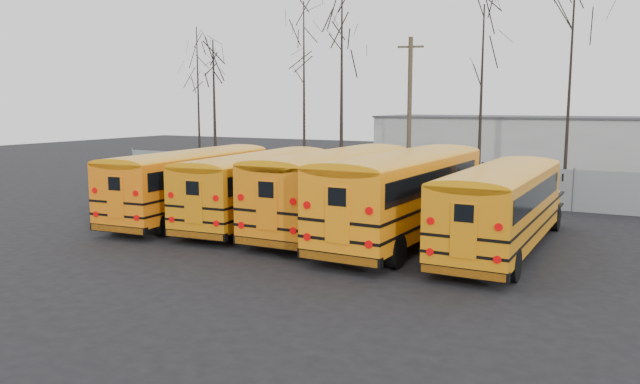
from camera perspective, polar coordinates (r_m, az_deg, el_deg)
The scene contains 15 objects.
ground at distance 22.95m, azimuth -1.57°, elevation -4.73°, with size 120.00×120.00×0.00m, color black.
fence at distance 33.62m, azimuth 8.47°, elevation 0.99°, with size 40.00×0.04×2.00m, color gray.
distant_building at distance 52.38m, azimuth 17.86°, elevation 4.29°, with size 22.00×8.00×4.00m, color #B8B8B3.
bus_a at distance 28.07m, azimuth -11.52°, elevation 1.25°, with size 3.38×11.32×3.13m.
bus_b at distance 26.56m, azimuth -5.50°, elevation 0.94°, with size 3.35×11.17×3.08m.
bus_c at distance 25.11m, azimuth 1.50°, elevation 0.86°, with size 2.76×11.82×3.30m.
bus_d at distance 23.30m, azimuth 7.87°, elevation 0.37°, with size 3.22×12.25×3.40m.
bus_e at distance 22.16m, azimuth 16.36°, elevation -0.80°, with size 2.63×10.98×3.06m.
utility_pole_left at distance 40.91m, azimuth 8.18°, elevation 7.55°, with size 1.63×0.57×9.31m.
tree_0 at distance 47.67m, azimuth -11.06°, elevation 8.22°, with size 0.26×0.26×10.70m, color black.
tree_1 at distance 42.92m, azimuth -9.63°, elevation 7.35°, with size 0.26×0.26×9.29m, color black.
tree_2 at distance 40.77m, azimuth -1.47°, elevation 9.02°, with size 0.26×0.26×11.54m, color black.
tree_3 at distance 40.19m, azimuth 1.98°, elevation 9.27°, with size 0.26×0.26×11.89m, color black.
tree_4 at distance 36.92m, azimuth 14.51°, elevation 8.13°, with size 0.26×0.26×10.59m, color black.
tree_5 at distance 36.09m, azimuth 21.89°, elevation 9.69°, with size 0.26×0.26×12.95m, color black.
Camera 1 is at (10.95, -19.52, 5.07)m, focal length 35.00 mm.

